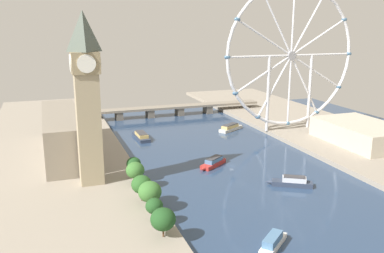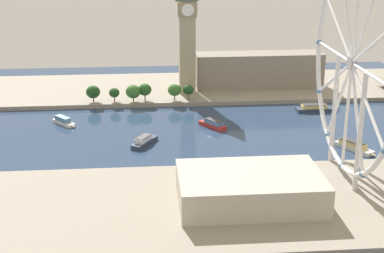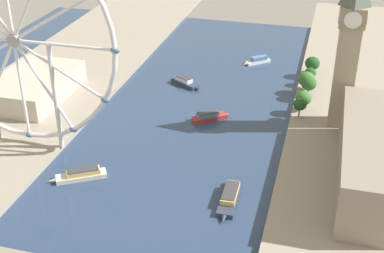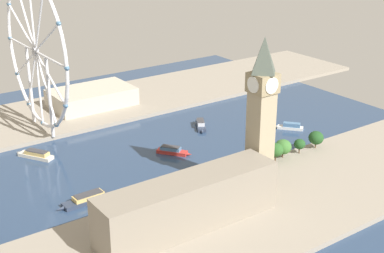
% 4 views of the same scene
% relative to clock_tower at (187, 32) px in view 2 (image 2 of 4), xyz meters
% --- Properties ---
extents(ground_plane, '(375.68, 375.68, 0.00)m').
position_rel_clock_tower_xyz_m(ground_plane, '(85.07, 7.38, -49.10)').
color(ground_plane, navy).
extents(riverbank_left, '(90.00, 520.00, 3.00)m').
position_rel_clock_tower_xyz_m(riverbank_left, '(-17.78, 7.38, -47.60)').
color(riverbank_left, gray).
rests_on(riverbank_left, ground_plane).
extents(riverbank_right, '(90.00, 520.00, 3.00)m').
position_rel_clock_tower_xyz_m(riverbank_right, '(187.91, 7.38, -47.60)').
color(riverbank_right, gray).
rests_on(riverbank_right, ground_plane).
extents(clock_tower, '(14.70, 14.70, 88.78)m').
position_rel_clock_tower_xyz_m(clock_tower, '(0.00, 0.00, 0.00)').
color(clock_tower, tan).
rests_on(clock_tower, riverbank_left).
extents(parliament_block, '(22.00, 99.45, 26.82)m').
position_rel_clock_tower_xyz_m(parliament_block, '(-12.02, 57.72, -32.69)').
color(parliament_block, gray).
rests_on(parliament_block, riverbank_left).
extents(tree_row_embankment, '(12.27, 77.76, 12.61)m').
position_rel_clock_tower_xyz_m(tree_row_embankment, '(20.86, -37.15, -38.44)').
color(tree_row_embankment, '#513823').
rests_on(tree_row_embankment, riverbank_left).
extents(ferris_wheel, '(112.29, 3.20, 113.56)m').
position_rel_clock_tower_xyz_m(ferris_wheel, '(161.17, 67.10, 11.54)').
color(ferris_wheel, silver).
rests_on(ferris_wheel, riverbank_right).
extents(riverside_hall, '(41.85, 65.62, 14.08)m').
position_rel_clock_tower_xyz_m(riverside_hall, '(188.51, 14.16, -39.06)').
color(riverside_hall, '#BCB29E').
rests_on(riverside_hall, riverbank_right).
extents(tour_boat_0, '(22.03, 17.79, 5.30)m').
position_rel_clock_tower_xyz_m(tour_boat_0, '(74.04, 10.78, -46.90)').
color(tour_boat_0, '#B22D28').
rests_on(tour_boat_0, ground_plane).
extents(tour_boat_1, '(23.91, 16.77, 5.54)m').
position_rel_clock_tower_xyz_m(tour_boat_1, '(101.77, -33.47, -46.88)').
color(tour_boat_1, '#2D384C').
rests_on(tour_boat_1, ground_plane).
extents(tour_boat_2, '(27.18, 18.82, 5.34)m').
position_rel_clock_tower_xyz_m(tour_boat_2, '(121.29, 88.28, -46.88)').
color(tour_boat_2, beige).
rests_on(tour_boat_2, ground_plane).
extents(tour_boat_3, '(8.38, 32.22, 5.19)m').
position_rel_clock_tower_xyz_m(tour_boat_3, '(46.19, 87.35, -46.96)').
color(tour_boat_3, '#2D384C').
rests_on(tour_boat_3, ground_plane).
extents(tour_boat_4, '(19.30, 17.44, 5.06)m').
position_rel_clock_tower_xyz_m(tour_boat_4, '(60.17, -86.26, -46.99)').
color(tour_boat_4, white).
rests_on(tour_boat_4, ground_plane).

